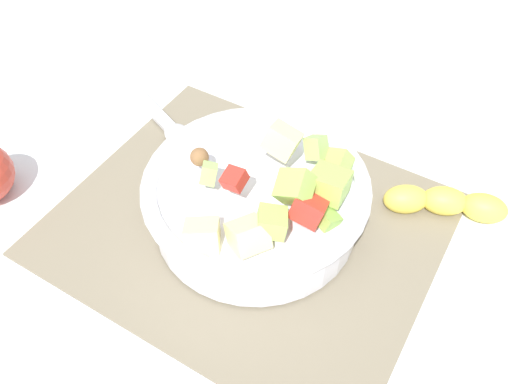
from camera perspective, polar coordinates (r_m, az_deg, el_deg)
ground_plane at (r=0.66m, az=-0.90°, el=-3.45°), size 2.40×2.40×0.00m
placemat at (r=0.66m, az=-0.91°, el=-3.29°), size 0.44×0.37×0.01m
salad_bowl at (r=0.62m, az=0.13°, el=-0.59°), size 0.26×0.26×0.12m
serving_spoon at (r=0.79m, az=-9.77°, el=7.56°), size 0.21×0.11×0.01m
banana_whole at (r=0.70m, az=19.17°, el=-1.06°), size 0.15×0.09×0.04m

